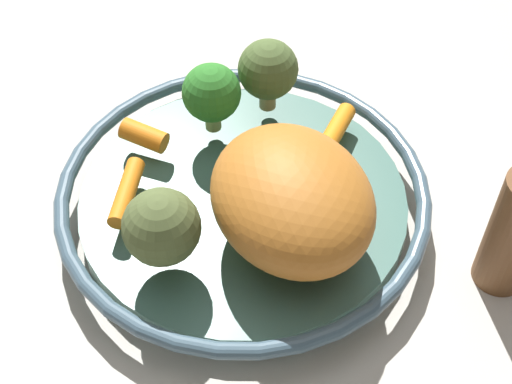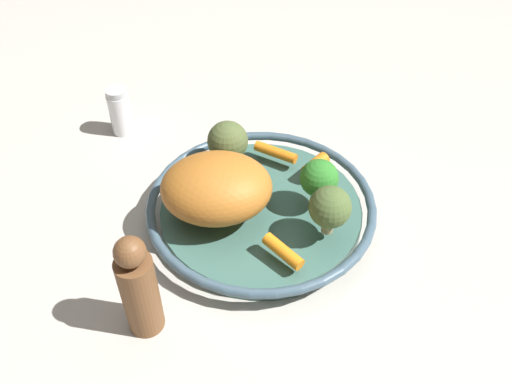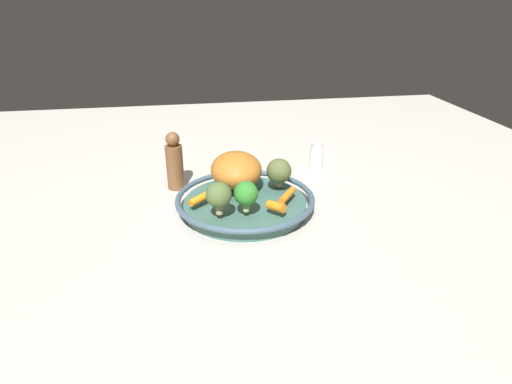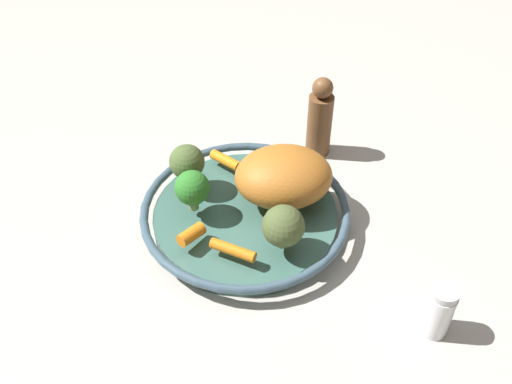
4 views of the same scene
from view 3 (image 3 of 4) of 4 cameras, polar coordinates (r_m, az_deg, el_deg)
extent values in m
plane|color=#B7B2A8|center=(1.02, -1.41, -2.42)|extent=(2.10, 2.10, 0.00)
cylinder|color=#3D665B|center=(1.01, -1.42, -1.77)|extent=(0.28, 0.28, 0.03)
torus|color=#3F5868|center=(1.00, -1.43, -0.77)|extent=(0.32, 0.32, 0.01)
ellipsoid|color=#B66B26|center=(1.04, -2.58, 2.92)|extent=(0.15, 0.13, 0.08)
cylinder|color=orange|center=(0.98, 4.09, -0.43)|extent=(0.06, 0.05, 0.02)
cylinder|color=orange|center=(0.97, -7.24, -0.82)|extent=(0.05, 0.06, 0.02)
cylinder|color=orange|center=(0.93, 2.63, -1.89)|extent=(0.05, 0.04, 0.02)
cylinder|color=#93AD66|center=(0.93, -1.30, -1.94)|extent=(0.01, 0.01, 0.02)
sphere|color=#2D7A28|center=(0.91, -1.32, -0.17)|extent=(0.05, 0.05, 0.05)
cylinder|color=tan|center=(0.92, -4.80, -2.24)|extent=(0.02, 0.02, 0.02)
sphere|color=#4B6131|center=(0.90, -4.88, -0.35)|extent=(0.05, 0.05, 0.05)
cylinder|color=tan|center=(1.05, 2.96, 1.14)|extent=(0.02, 0.02, 0.01)
sphere|color=#4F5D32|center=(1.03, 3.00, 2.75)|extent=(0.06, 0.06, 0.06)
cylinder|color=white|center=(1.24, 7.83, 4.34)|extent=(0.04, 0.04, 0.07)
cylinder|color=silver|center=(1.22, 7.95, 6.16)|extent=(0.03, 0.03, 0.01)
cylinder|color=brown|center=(1.13, -10.50, 3.17)|extent=(0.04, 0.04, 0.11)
sphere|color=brown|center=(1.10, -10.80, 6.77)|extent=(0.03, 0.03, 0.03)
camera|label=1|loc=(1.30, 4.53, 26.33)|focal=51.42mm
camera|label=2|loc=(1.04, -36.36, 25.78)|focal=37.82mm
camera|label=4|loc=(1.10, 37.92, 29.37)|focal=39.89mm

